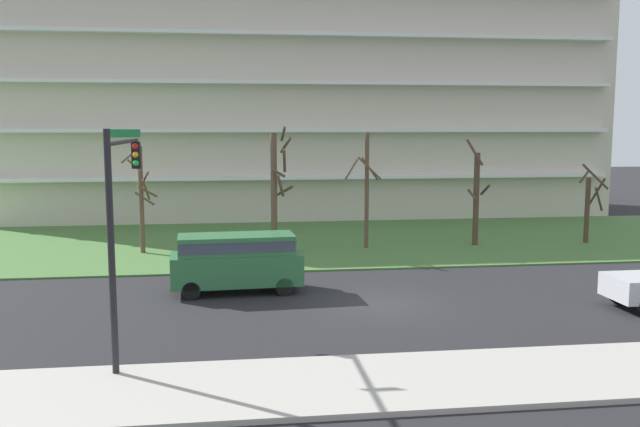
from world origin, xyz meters
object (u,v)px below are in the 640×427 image
at_px(tree_far_left, 141,196).
at_px(tree_far_right, 589,205).
at_px(tree_right, 476,197).
at_px(tree_center, 366,188).
at_px(van_green_near_left, 237,258).
at_px(traffic_signal_mast, 121,201).
at_px(tree_left, 276,187).

distance_m(tree_far_left, tree_far_right, 24.73).
xyz_separation_m(tree_right, tree_far_right, (6.60, -0.16, -0.54)).
height_order(tree_far_left, tree_center, tree_center).
height_order(tree_right, van_green_near_left, tree_right).
bearing_deg(tree_far_left, tree_right, 0.01).
bearing_deg(tree_right, van_green_near_left, -146.02).
distance_m(tree_far_right, van_green_near_left, 21.79).
xyz_separation_m(tree_right, van_green_near_left, (-13.31, -8.97, -1.39)).
xyz_separation_m(tree_far_left, tree_center, (11.87, -0.12, 0.29)).
bearing_deg(traffic_signal_mast, tree_right, 44.21).
bearing_deg(tree_left, traffic_signal_mast, -109.07).
bearing_deg(tree_center, tree_right, 1.12).
height_order(tree_left, tree_right, tree_left).
bearing_deg(tree_center, van_green_near_left, -128.61).
bearing_deg(tree_center, tree_far_left, 179.43).
xyz_separation_m(van_green_near_left, traffic_signal_mast, (-3.30, -7.19, 3.15)).
distance_m(tree_far_left, van_green_near_left, 10.31).
xyz_separation_m(tree_far_left, tree_left, (6.98, -0.32, 0.42)).
relative_size(tree_right, traffic_signal_mast, 0.90).
bearing_deg(traffic_signal_mast, van_green_near_left, 65.32).
relative_size(van_green_near_left, traffic_signal_mast, 0.80).
height_order(tree_far_left, traffic_signal_mast, traffic_signal_mast).
distance_m(tree_right, van_green_near_left, 16.11).
relative_size(tree_far_right, van_green_near_left, 0.87).
height_order(tree_center, van_green_near_left, tree_center).
bearing_deg(tree_far_left, tree_left, -2.62).
xyz_separation_m(tree_center, tree_far_right, (12.84, -0.04, -1.10)).
height_order(tree_far_right, traffic_signal_mast, traffic_signal_mast).
relative_size(tree_center, tree_far_right, 1.37).
height_order(tree_left, traffic_signal_mast, tree_left).
distance_m(tree_left, traffic_signal_mast, 16.79).
relative_size(tree_left, van_green_near_left, 1.25).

